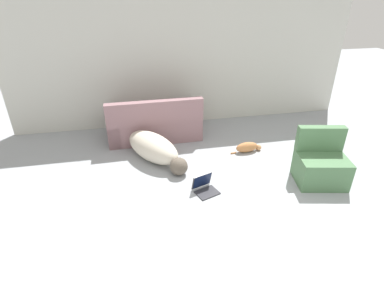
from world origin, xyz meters
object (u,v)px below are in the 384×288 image
(couch, at_px, (154,124))
(side_chair, at_px, (321,164))
(laptop_open, at_px, (204,186))
(dog, at_px, (154,148))
(cat, at_px, (248,147))

(couch, bearing_deg, side_chair, 137.76)
(laptop_open, distance_m, side_chair, 1.65)
(laptop_open, relative_size, side_chair, 0.49)
(dog, bearing_deg, side_chair, 32.57)
(dog, height_order, laptop_open, dog)
(couch, relative_size, cat, 2.97)
(couch, bearing_deg, dog, 83.34)
(cat, xyz_separation_m, laptop_open, (-0.97, -0.90, -0.01))
(dog, bearing_deg, couch, 142.35)
(laptop_open, bearing_deg, dog, 101.12)
(cat, xyz_separation_m, side_chair, (0.67, -0.99, 0.18))
(dog, relative_size, laptop_open, 3.85)
(cat, height_order, side_chair, side_chair)
(couch, height_order, side_chair, couch)
(dog, distance_m, side_chair, 2.45)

